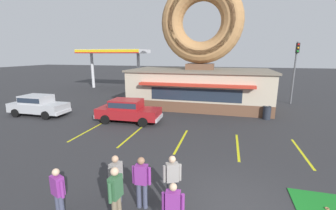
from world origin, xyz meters
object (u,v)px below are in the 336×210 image
object	(u,v)px
traffic_light_pole	(295,65)
pedestrian_blue_sweater_man	(116,177)
pedestrian_beanie_man	(116,193)
pedestrian_hooded_kid	(142,180)
car_red	(128,110)
pedestrian_clipboard_woman	(172,178)
pedestrian_leather_jacket_man	(58,191)
pedestrian_crossing_woman	(173,208)
car_silver	(38,105)
trash_bin	(267,113)

from	to	relation	value
traffic_light_pole	pedestrian_blue_sweater_man	bearing A→B (deg)	-117.56
pedestrian_blue_sweater_man	pedestrian_beanie_man	bearing A→B (deg)	-62.65
pedestrian_blue_sweater_man	pedestrian_hooded_kid	bearing A→B (deg)	0.09
car_red	pedestrian_blue_sweater_man	xyz separation A→B (m)	(3.43, -8.34, 0.04)
pedestrian_clipboard_woman	car_red	bearing A→B (deg)	123.03
pedestrian_leather_jacket_man	pedestrian_crossing_woman	bearing A→B (deg)	3.17
pedestrian_blue_sweater_man	traffic_light_pole	distance (m)	20.26
car_silver	car_red	distance (m)	7.49
car_silver	traffic_light_pole	size ratio (longest dim) A/B	0.79
trash_bin	traffic_light_pole	distance (m)	7.68
car_red	pedestrian_beanie_man	xyz separation A→B (m)	(3.87, -9.19, 0.11)
pedestrian_leather_jacket_man	car_silver	bearing A→B (deg)	136.45
pedestrian_leather_jacket_man	pedestrian_clipboard_woman	world-z (taller)	pedestrian_clipboard_woman
car_red	car_silver	bearing A→B (deg)	-178.28
pedestrian_blue_sweater_man	pedestrian_beanie_man	xyz separation A→B (m)	(0.44, -0.85, 0.07)
pedestrian_hooded_kid	trash_bin	distance (m)	12.71
pedestrian_clipboard_woman	pedestrian_crossing_woman	bearing A→B (deg)	-75.25
car_silver	trash_bin	size ratio (longest dim) A/B	4.69
car_red	pedestrian_crossing_woman	distance (m)	10.70
car_red	pedestrian_clipboard_woman	xyz separation A→B (m)	(5.15, -7.92, 0.05)
pedestrian_hooded_kid	trash_bin	size ratio (longest dim) A/B	1.74
car_silver	pedestrian_leather_jacket_man	size ratio (longest dim) A/B	2.91
car_silver	pedestrian_leather_jacket_man	world-z (taller)	car_silver
pedestrian_leather_jacket_man	traffic_light_pole	bearing A→B (deg)	60.66
pedestrian_leather_jacket_man	trash_bin	xyz separation A→B (m)	(7.47, 12.57, -0.37)
car_red	traffic_light_pole	world-z (taller)	traffic_light_pole
pedestrian_clipboard_woman	car_silver	bearing A→B (deg)	148.65
pedestrian_clipboard_woman	pedestrian_crossing_woman	xyz separation A→B (m)	(0.33, -1.26, -0.07)
pedestrian_hooded_kid	traffic_light_pole	distance (m)	19.87
pedestrian_blue_sweater_man	pedestrian_clipboard_woman	bearing A→B (deg)	13.52
car_silver	pedestrian_beanie_man	xyz separation A→B (m)	(11.36, -8.96, 0.11)
pedestrian_hooded_kid	pedestrian_crossing_woman	size ratio (longest dim) A/B	1.10
car_red	traffic_light_pole	size ratio (longest dim) A/B	0.79
pedestrian_leather_jacket_man	pedestrian_beanie_man	distance (m)	1.75
traffic_light_pole	pedestrian_hooded_kid	bearing A→B (deg)	-115.34
pedestrian_leather_jacket_man	pedestrian_crossing_woman	distance (m)	3.35
pedestrian_leather_jacket_man	pedestrian_beanie_man	world-z (taller)	pedestrian_beanie_man
car_silver	pedestrian_crossing_woman	bearing A→B (deg)	-34.64
pedestrian_hooded_kid	pedestrian_clipboard_woman	bearing A→B (deg)	25.58
car_red	pedestrian_blue_sweater_man	bearing A→B (deg)	-67.64
pedestrian_beanie_man	pedestrian_blue_sweater_man	bearing A→B (deg)	117.35
pedestrian_leather_jacket_man	pedestrian_clipboard_woman	xyz separation A→B (m)	(3.02, 1.45, 0.05)
pedestrian_beanie_man	trash_bin	bearing A→B (deg)	65.15
pedestrian_leather_jacket_man	trash_bin	size ratio (longest dim) A/B	1.62
trash_bin	car_red	bearing A→B (deg)	-161.57
pedestrian_leather_jacket_man	trash_bin	world-z (taller)	pedestrian_leather_jacket_man
car_red	pedestrian_leather_jacket_man	size ratio (longest dim) A/B	2.92
pedestrian_blue_sweater_man	pedestrian_beanie_man	size ratio (longest dim) A/B	0.94
car_silver	pedestrian_hooded_kid	bearing A→B (deg)	-34.56
car_red	pedestrian_clipboard_woman	distance (m)	9.45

